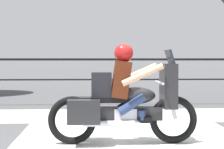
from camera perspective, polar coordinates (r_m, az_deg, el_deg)
ground_plane at (r=6.74m, az=5.17°, el=-9.08°), size 120.00×120.00×0.00m
sidewalk_band at (r=10.07m, az=2.45°, el=-5.32°), size 44.00×2.40×0.01m
crosswalk_band at (r=6.51m, az=3.05°, el=-9.44°), size 3.72×6.00×0.01m
fence_railing at (r=12.14m, az=1.51°, el=0.79°), size 36.00×0.05×1.31m
motorcycle at (r=6.66m, az=1.45°, el=-3.33°), size 2.29×0.76×1.54m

